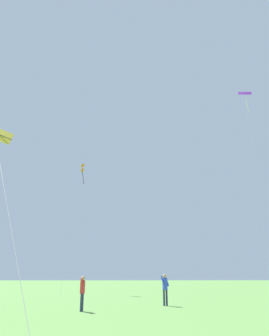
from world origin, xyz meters
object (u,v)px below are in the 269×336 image
(kite_purple_streamer, at_px, (246,100))
(person_near_tree, at_px, (165,286))
(kite_orange_box, at_px, (82,170))
(person_with_spool, at_px, (82,290))

(kite_purple_streamer, xyz_separation_m, person_near_tree, (-16.27, -20.39, -25.87))
(kite_purple_streamer, relative_size, person_near_tree, 16.00)
(kite_orange_box, relative_size, kite_purple_streamer, 0.54)
(kite_purple_streamer, xyz_separation_m, person_with_spool, (-20.99, -23.43, -25.95))
(person_with_spool, bearing_deg, kite_purple_streamer, 48.14)
(kite_orange_box, bearing_deg, person_with_spool, -82.84)
(kite_orange_box, bearing_deg, kite_purple_streamer, 3.01)
(kite_orange_box, xyz_separation_m, person_with_spool, (2.79, -22.17, -13.92))
(person_with_spool, relative_size, person_near_tree, 0.93)
(kite_purple_streamer, bearing_deg, person_with_spool, -131.86)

